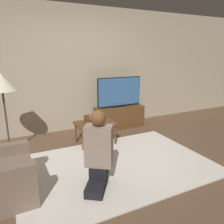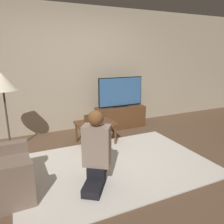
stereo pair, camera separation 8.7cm
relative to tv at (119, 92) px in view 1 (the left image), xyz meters
The scene contains 9 objects.
ground_plane 1.98m from the tv, 119.46° to the right, with size 10.00×10.00×0.00m, color brown.
wall_back 1.07m from the tv, 157.70° to the left, with size 10.00×0.06×2.60m.
rug 1.97m from the tv, 119.46° to the right, with size 2.84×1.90×0.02m.
tv_stand 0.58m from the tv, 90.00° to the right, with size 1.10×0.40×0.48m.
tv is the anchor object (origin of this frame).
coffee_table 1.15m from the tv, 142.78° to the right, with size 0.70×0.50×0.41m.
floor_lamp 2.37m from the tv, 169.65° to the right, with size 0.45×0.45×1.36m.
person_kneeling 2.31m from the tv, 124.32° to the right, with size 0.64×0.78×0.98m.
picture_frame 1.19m from the tv, 149.19° to the right, with size 0.11×0.01×0.15m.
Camera 1 is at (-1.36, -2.65, 1.66)m, focal length 35.00 mm.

